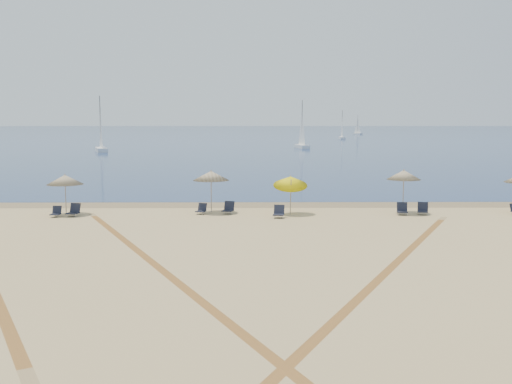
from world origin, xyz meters
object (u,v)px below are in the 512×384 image
sailboat_1 (358,129)px  chair_4 (202,209)px  chair_7 (402,209)px  umbrella_4 (404,175)px  chair_3 (74,211)px  chair_6 (279,212)px  sailboat_3 (302,134)px  chair_5 (229,208)px  umbrella_1 (65,180)px  sailboat_2 (101,135)px  chair_8 (423,209)px  umbrella_3 (290,181)px  chair_2 (56,212)px  sailboat_0 (342,130)px  umbrella_2 (211,176)px

sailboat_1 → chair_4: bearing=-128.1°
chair_4 → chair_7: chair_7 is taller
umbrella_4 → chair_3: size_ratio=3.09×
chair_6 → sailboat_3: 79.41m
chair_4 → umbrella_4: bearing=20.6°
chair_4 → chair_6: 4.63m
chair_5 → umbrella_1: bearing=-162.6°
sailboat_2 → chair_8: bearing=-81.3°
umbrella_4 → umbrella_3: bearing=-176.6°
chair_2 → sailboat_2: 68.35m
chair_7 → sailboat_1: size_ratio=0.12×
chair_4 → chair_5: 1.56m
sailboat_0 → chair_4: bearing=-100.0°
umbrella_1 → sailboat_2: sailboat_2 is taller
umbrella_3 → chair_3: 12.43m
chair_3 → chair_5: bearing=19.5°
umbrella_1 → sailboat_1: bearing=74.7°
chair_5 → sailboat_0: size_ratio=0.11×
chair_2 → chair_4: (8.11, 0.97, 0.00)m
umbrella_2 → chair_8: size_ratio=3.05×
sailboat_0 → sailboat_3: size_ratio=0.87×
umbrella_3 → sailboat_2: 71.36m
umbrella_1 → umbrella_3: 12.96m
umbrella_4 → chair_8: 2.26m
chair_6 → sailboat_0: 130.90m
chair_7 → sailboat_0: (15.93, 127.87, 2.01)m
umbrella_1 → umbrella_2: (8.35, 0.69, 0.16)m
umbrella_4 → sailboat_1: size_ratio=0.39×
sailboat_0 → sailboat_1: bearing=77.3°
umbrella_1 → chair_2: size_ratio=3.72×
chair_8 → sailboat_1: size_ratio=0.12×
sailboat_2 → umbrella_1: bearing=-96.9°
umbrella_4 → chair_6: size_ratio=3.32×
umbrella_1 → umbrella_4: size_ratio=0.91×
umbrella_3 → sailboat_1: size_ratio=0.38×
umbrella_2 → sailboat_1: sailboat_1 is taller
sailboat_2 → umbrella_3: bearing=-86.7°
sailboat_0 → sailboat_1: sailboat_0 is taller
chair_2 → chair_5: bearing=10.9°
chair_4 → sailboat_3: (12.47, 77.58, 2.39)m
chair_3 → sailboat_0: (34.66, 128.21, 2.00)m
umbrella_1 → sailboat_2: (-14.10, 65.98, 0.77)m
sailboat_3 → chair_6: bearing=-105.7°
umbrella_1 → chair_5: bearing=0.9°
sailboat_3 → umbrella_3: bearing=-105.2°
sailboat_2 → chair_6: bearing=-87.6°
chair_3 → sailboat_1: 181.60m
chair_2 → chair_5: (9.67, 1.06, 0.05)m
sailboat_1 → umbrella_1: bearing=-130.5°
umbrella_2 → chair_2: (-8.63, -1.60, -1.90)m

